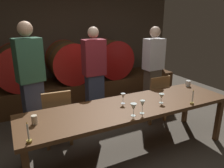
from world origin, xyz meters
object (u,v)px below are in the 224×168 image
guest_center (94,75)px  wine_glass_far_right (162,96)px  wine_glass_center_right (142,104)px  candle_right (192,100)px  guest_left (31,81)px  candle_left (29,137)px  wine_glass_far_left (133,107)px  guest_right (153,69)px  cup_left (34,120)px  cup_right (188,83)px  wine_barrel_right (109,58)px  chair_right (155,96)px  wine_barrel_center (69,62)px  wine_barrel_left (19,67)px  chair_left (57,115)px  dining_table (131,109)px  wine_glass_center_left (123,96)px

guest_center → wine_glass_far_right: bearing=110.2°
wine_glass_far_right → wine_glass_center_right: bearing=-159.5°
wine_glass_center_right → candle_right: bearing=-4.8°
guest_left → candle_left: guest_left is taller
guest_center → wine_glass_far_left: (-0.09, -1.44, -0.04)m
guest_right → cup_left: guest_right is taller
guest_center → cup_right: bearing=146.8°
candle_left → wine_barrel_right: bearing=50.9°
wine_barrel_right → candle_left: bearing=-129.1°
wine_glass_center_right → wine_glass_far_right: bearing=20.5°
wine_barrel_right → guest_center: bearing=-126.8°
cup_left → candle_right: bearing=-10.7°
wine_glass_center_right → guest_right: bearing=48.8°
guest_center → wine_glass_center_right: guest_center is taller
wine_barrel_right → chair_right: (0.13, -1.66, -0.44)m
chair_right → guest_left: size_ratio=0.48×
chair_right → guest_center: size_ratio=0.51×
wine_barrel_right → guest_left: size_ratio=0.49×
wine_barrel_center → chair_right: size_ratio=1.00×
candle_left → cup_right: (2.65, 0.60, -0.01)m
chair_right → guest_right: bearing=-119.5°
wine_barrel_left → chair_right: wine_barrel_left is taller
wine_barrel_right → chair_left: bearing=-135.5°
wine_glass_far_left → dining_table: bearing=64.1°
guest_right → cup_left: bearing=19.4°
wine_glass_far_right → wine_barrel_center: bearing=104.2°
wine_barrel_right → wine_glass_far_left: size_ratio=5.53×
chair_right → wine_glass_far_right: (-0.50, -0.75, 0.34)m
cup_right → dining_table: bearing=-168.4°
guest_right → wine_glass_center_left: guest_right is taller
chair_right → wine_glass_far_right: chair_right is taller
chair_left → guest_right: 2.09m
guest_center → candle_left: (-1.28, -1.49, -0.09)m
candle_right → cup_right: bearing=48.3°
cup_right → wine_glass_far_right: bearing=-156.5°
wine_barrel_center → guest_center: bearing=-83.2°
cup_right → candle_left: bearing=-167.3°
wine_glass_center_left → cup_left: (-1.17, -0.07, -0.05)m
wine_glass_center_right → wine_glass_center_left: bearing=98.3°
candle_left → wine_glass_center_right: size_ratio=1.28×
chair_right → cup_right: chair_right is taller
wine_barrel_center → cup_left: bearing=-114.9°
wine_barrel_left → guest_right: bearing=-27.5°
wine_glass_center_right → wine_glass_far_right: size_ratio=1.29×
chair_right → wine_glass_center_left: bearing=27.7°
candle_right → wine_barrel_center: bearing=110.0°
guest_right → wine_barrel_right: bearing=-77.1°
wine_barrel_center → wine_glass_center_left: wine_barrel_center is taller
chair_right → wine_glass_center_left: (-0.98, -0.53, 0.35)m
wine_glass_far_left → cup_right: bearing=21.0°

